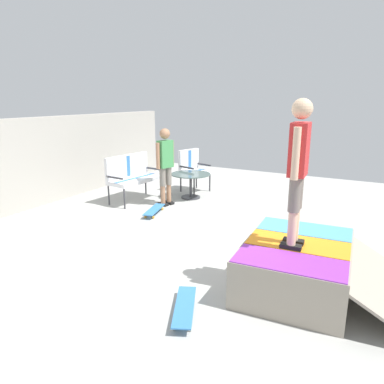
# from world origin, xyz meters

# --- Properties ---
(ground_plane) EXTENTS (12.00, 12.00, 0.10)m
(ground_plane) POSITION_xyz_m (0.00, 0.00, -0.05)
(ground_plane) COLOR #A8A8A3
(back_wall_cinderblock) EXTENTS (9.00, 0.20, 1.86)m
(back_wall_cinderblock) POSITION_xyz_m (0.00, 4.00, 0.93)
(back_wall_cinderblock) COLOR #ADA89E
(back_wall_cinderblock) RESTS_ON ground_plane
(skate_ramp) EXTENTS (1.73, 2.05, 0.57)m
(skate_ramp) POSITION_xyz_m (-0.71, -1.68, 0.29)
(skate_ramp) COLOR gray
(skate_ramp) RESTS_ON ground_plane
(patio_bench) EXTENTS (1.31, 0.69, 1.02)m
(patio_bench) POSITION_xyz_m (1.46, 2.49, 0.62)
(patio_bench) COLOR #38383D
(patio_bench) RESTS_ON ground_plane
(patio_chair_near_house) EXTENTS (0.76, 0.71, 1.02)m
(patio_chair_near_house) POSITION_xyz_m (2.85, 1.71, 0.61)
(patio_chair_near_house) COLOR #38383D
(patio_chair_near_house) RESTS_ON ground_plane
(patio_table) EXTENTS (0.90, 0.90, 0.57)m
(patio_table) POSITION_xyz_m (2.24, 1.42, 0.40)
(patio_table) COLOR #38383D
(patio_table) RESTS_ON ground_plane
(person_watching) EXTENTS (0.47, 0.31, 1.63)m
(person_watching) POSITION_xyz_m (1.51, 1.62, 0.95)
(person_watching) COLOR black
(person_watching) RESTS_ON ground_plane
(person_skater) EXTENTS (0.48, 0.26, 1.67)m
(person_skater) POSITION_xyz_m (-0.83, -1.61, 1.54)
(person_skater) COLOR black
(person_skater) RESTS_ON skate_ramp
(skateboard_by_bench) EXTENTS (0.82, 0.40, 0.10)m
(skateboard_by_bench) POSITION_xyz_m (0.84, 1.48, 0.08)
(skateboard_by_bench) COLOR #3372B2
(skateboard_by_bench) RESTS_ON ground_plane
(skateboard_spare) EXTENTS (0.81, 0.51, 0.10)m
(skateboard_spare) POSITION_xyz_m (-1.85, -0.75, 0.08)
(skateboard_spare) COLOR #3372B2
(skateboard_spare) RESTS_ON ground_plane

